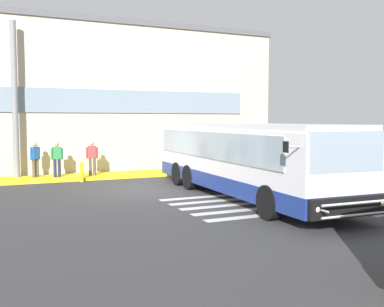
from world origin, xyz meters
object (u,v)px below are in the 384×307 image
at_px(bus_main_foreground, 243,161).
at_px(safety_bollard_yellow, 82,172).
at_px(passenger_at_curb_edge, 92,156).
at_px(passenger_by_doorway, 57,157).
at_px(entry_support_column, 15,100).
at_px(passenger_near_column, 35,157).

distance_m(bus_main_foreground, safety_bollard_yellow, 8.07).
xyz_separation_m(passenger_at_curb_edge, safety_bollard_yellow, (-0.70, -0.98, -0.63)).
distance_m(passenger_by_doorway, passenger_at_curb_edge, 1.65).
height_order(entry_support_column, bus_main_foreground, entry_support_column).
relative_size(passenger_near_column, passenger_at_curb_edge, 1.00).
xyz_separation_m(entry_support_column, passenger_at_curb_edge, (3.37, -0.82, -2.69)).
distance_m(passenger_near_column, passenger_by_doorway, 1.00).
height_order(entry_support_column, passenger_near_column, entry_support_column).
relative_size(bus_main_foreground, passenger_near_column, 6.98).
relative_size(bus_main_foreground, safety_bollard_yellow, 12.98).
bearing_deg(passenger_by_doorway, safety_bollard_yellow, -48.64).
distance_m(entry_support_column, passenger_at_curb_edge, 4.39).
height_order(passenger_at_curb_edge, safety_bollard_yellow, passenger_at_curb_edge).
relative_size(entry_support_column, bus_main_foreground, 0.62).
bearing_deg(bus_main_foreground, passenger_by_doorway, 126.30).
height_order(passenger_near_column, safety_bollard_yellow, passenger_near_column).
bearing_deg(bus_main_foreground, safety_bollard_yellow, 125.40).
bearing_deg(entry_support_column, safety_bollard_yellow, -34.00).
bearing_deg(passenger_by_doorway, passenger_near_column, 157.97).
relative_size(passenger_by_doorway, passenger_at_curb_edge, 1.00).
relative_size(passenger_by_doorway, safety_bollard_yellow, 1.86).
height_order(bus_main_foreground, passenger_near_column, bus_main_foreground).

